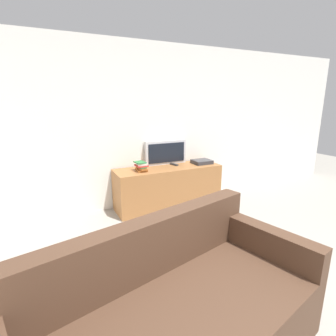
{
  "coord_description": "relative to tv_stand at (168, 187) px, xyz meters",
  "views": [
    {
      "loc": [
        -1.31,
        -1.0,
        1.7
      ],
      "look_at": [
        0.2,
        2.17,
        0.81
      ],
      "focal_mm": 28.0,
      "sensor_mm": 36.0,
      "label": 1
    }
  ],
  "objects": [
    {
      "name": "wall_back",
      "position": [
        -0.46,
        0.32,
        0.97
      ],
      "size": [
        9.0,
        0.06,
        2.6
      ],
      "color": "white",
      "rests_on": "ground_plane"
    },
    {
      "name": "tv_stand",
      "position": [
        0.0,
        0.0,
        0.0
      ],
      "size": [
        1.74,
        0.54,
        0.67
      ],
      "color": "#9E6638",
      "rests_on": "ground_plane"
    },
    {
      "name": "television",
      "position": [
        0.06,
        0.22,
        0.53
      ],
      "size": [
        0.73,
        0.09,
        0.4
      ],
      "color": "silver",
      "rests_on": "tv_stand"
    },
    {
      "name": "couch",
      "position": [
        -1.13,
        -2.48,
        -0.03
      ],
      "size": [
        2.18,
        1.4,
        0.9
      ],
      "rotation": [
        0.0,
        0.0,
        0.25
      ],
      "color": "#4C3323",
      "rests_on": "ground_plane"
    },
    {
      "name": "book_stack",
      "position": [
        -0.47,
        -0.04,
        0.4
      ],
      "size": [
        0.18,
        0.24,
        0.15
      ],
      "color": "#995623",
      "rests_on": "tv_stand"
    },
    {
      "name": "remote_on_stand",
      "position": [
        0.15,
        0.09,
        0.34
      ],
      "size": [
        0.09,
        0.17,
        0.02
      ],
      "rotation": [
        0.0,
        0.0,
        0.25
      ],
      "color": "#2D2D2D",
      "rests_on": "tv_stand"
    },
    {
      "name": "set_top_box",
      "position": [
        0.64,
        -0.01,
        0.36
      ],
      "size": [
        0.31,
        0.27,
        0.06
      ],
      "color": "#333338",
      "rests_on": "tv_stand"
    }
  ]
}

